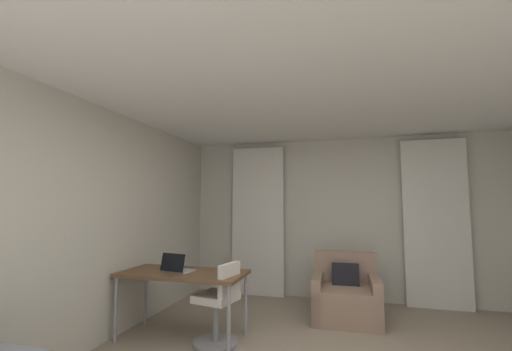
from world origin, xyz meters
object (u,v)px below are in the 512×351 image
object	(u,v)px
armchair	(346,297)
desk	(183,277)
laptop	(177,268)
desk_chair	(219,308)

from	to	relation	value
armchair	desk	world-z (taller)	armchair
desk	laptop	size ratio (longest dim) A/B	3.99
armchair	desk_chair	world-z (taller)	desk_chair
armchair	laptop	bearing A→B (deg)	-147.63
armchair	desk_chair	size ratio (longest dim) A/B	0.99
desk	armchair	bearing A→B (deg)	32.47
desk	laptop	bearing A→B (deg)	-150.64
desk	desk_chair	bearing A→B (deg)	-8.29
armchair	laptop	distance (m)	2.26
armchair	desk	distance (m)	2.17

